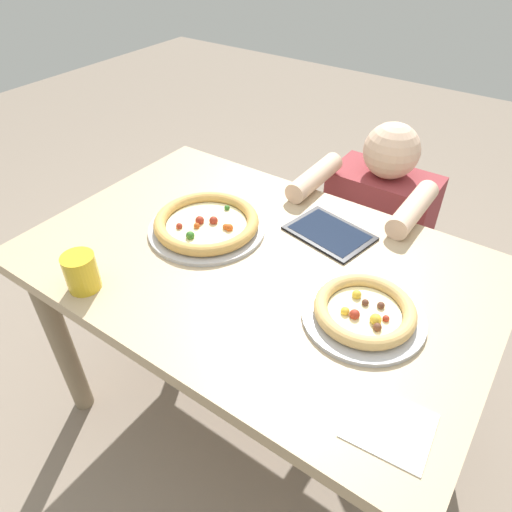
% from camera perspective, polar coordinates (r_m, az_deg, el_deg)
% --- Properties ---
extents(ground_plane, '(8.00, 8.00, 0.00)m').
position_cam_1_polar(ground_plane, '(1.87, -0.02, -18.51)').
color(ground_plane, gray).
extents(dining_table, '(1.29, 0.86, 0.75)m').
position_cam_1_polar(dining_table, '(1.37, -0.02, -3.92)').
color(dining_table, tan).
rests_on(dining_table, ground).
extents(pizza_near, '(0.30, 0.30, 0.05)m').
position_cam_1_polar(pizza_near, '(1.15, 13.14, -6.70)').
color(pizza_near, '#B7B7BC').
rests_on(pizza_near, dining_table).
extents(pizza_far, '(0.35, 0.35, 0.05)m').
position_cam_1_polar(pizza_far, '(1.41, -6.08, 3.93)').
color(pizza_far, '#B7B7BC').
rests_on(pizza_far, dining_table).
extents(drink_cup_colored, '(0.08, 0.08, 0.10)m').
position_cam_1_polar(drink_cup_colored, '(1.26, -20.65, -1.87)').
color(drink_cup_colored, gold).
rests_on(drink_cup_colored, dining_table).
extents(paper_napkin, '(0.17, 0.16, 0.00)m').
position_cam_1_polar(paper_napkin, '(0.99, 16.06, -19.38)').
color(paper_napkin, white).
rests_on(paper_napkin, dining_table).
extents(tablet, '(0.27, 0.21, 0.01)m').
position_cam_1_polar(tablet, '(1.41, 9.00, 2.81)').
color(tablet, black).
rests_on(tablet, dining_table).
extents(diner_seated, '(0.42, 0.52, 0.94)m').
position_cam_1_polar(diner_seated, '(1.94, 14.07, 1.26)').
color(diner_seated, '#333847').
rests_on(diner_seated, ground).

